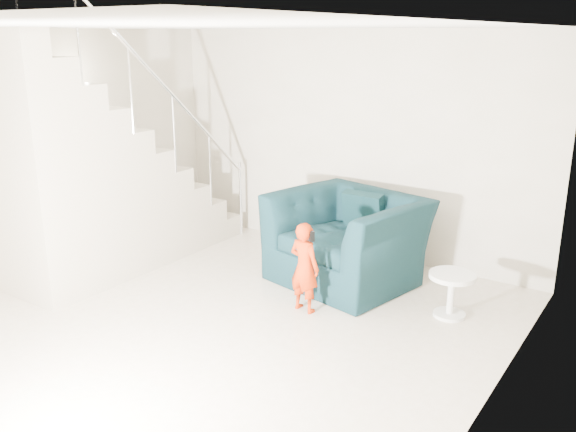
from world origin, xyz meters
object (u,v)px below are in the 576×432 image
(armchair, at_px, (347,239))
(side_table, at_px, (451,288))
(toddler, at_px, (304,267))
(staircase, at_px, (97,191))

(armchair, distance_m, side_table, 1.31)
(armchair, distance_m, toddler, 0.91)
(side_table, bearing_deg, toddler, -151.49)
(toddler, relative_size, side_table, 2.06)
(staircase, bearing_deg, armchair, 27.41)
(toddler, bearing_deg, armchair, -81.50)
(armchair, bearing_deg, toddler, -76.17)
(armchair, height_order, toddler, armchair)
(staircase, bearing_deg, toddler, 8.66)
(side_table, bearing_deg, armchair, 169.70)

